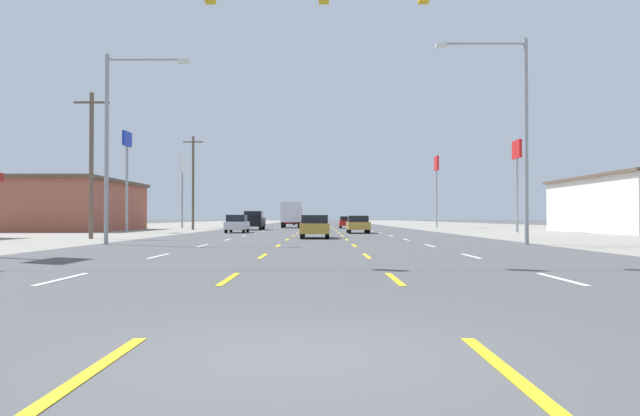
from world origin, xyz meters
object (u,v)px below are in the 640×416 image
at_px(sedan_inner_left_farthest, 299,221).
at_px(streetlight_right_row_0, 518,124).
at_px(pole_sign_left_row_1, 128,158).
at_px(streetlight_left_row_0, 116,134).
at_px(sedan_inner_right_near, 359,224).
at_px(sedan_inner_left_distant_b, 303,220).
at_px(suv_far_left_midfar, 255,220).
at_px(pole_sign_left_row_2, 183,173).
at_px(hatchback_center_turn_distant_a, 319,220).
at_px(pole_sign_right_row_1, 518,162).
at_px(pole_sign_right_row_2, 437,173).
at_px(hatchback_far_left_mid, 238,224).
at_px(sedan_center_turn_nearest, 316,226).
at_px(box_truck_inner_left_farther, 292,213).
at_px(sedan_inner_right_far, 348,222).

relative_size(sedan_inner_left_farthest, streetlight_right_row_0, 0.45).
distance_m(pole_sign_left_row_1, streetlight_left_row_0, 24.73).
height_order(sedan_inner_right_near, sedan_inner_left_distant_b, same).
bearing_deg(suv_far_left_midfar, pole_sign_left_row_1, -132.65).
bearing_deg(pole_sign_left_row_2, hatchback_center_turn_distant_a, 71.02).
bearing_deg(pole_sign_left_row_2, sedan_inner_left_distant_b, 76.42).
distance_m(pole_sign_right_row_1, pole_sign_right_row_2, 28.12).
bearing_deg(pole_sign_left_row_1, sedan_inner_left_farthest, 76.48).
relative_size(pole_sign_right_row_1, streetlight_right_row_0, 0.81).
bearing_deg(sedan_inner_right_near, suv_far_left_midfar, 127.26).
bearing_deg(streetlight_right_row_0, hatchback_far_left_mid, 126.42).
distance_m(sedan_center_turn_nearest, pole_sign_left_row_1, 22.99).
xyz_separation_m(sedan_center_turn_nearest, streetlight_left_row_0, (-9.57, -8.93, 4.61)).
relative_size(hatchback_far_left_mid, sedan_inner_left_farthest, 0.87).
height_order(suv_far_left_midfar, sedan_inner_left_farthest, suv_far_left_midfar).
distance_m(suv_far_left_midfar, streetlight_left_row_0, 34.91).
xyz_separation_m(box_truck_inner_left_farther, sedan_inner_left_farthest, (-0.23, 30.63, -1.08)).
bearing_deg(sedan_inner_right_near, sedan_inner_left_farthest, 97.04).
xyz_separation_m(box_truck_inner_left_farther, streetlight_right_row_0, (13.16, -47.59, 3.98)).
distance_m(box_truck_inner_left_farther, pole_sign_left_row_2, 14.68).
bearing_deg(sedan_inner_right_near, pole_sign_right_row_2, 67.74).
bearing_deg(hatchback_far_left_mid, sedan_inner_right_near, -7.87).
xyz_separation_m(sedan_inner_right_far, streetlight_left_row_0, (-13.19, -44.88, 4.61)).
xyz_separation_m(hatchback_far_left_mid, suv_far_left_midfar, (0.15, 11.93, 0.24)).
distance_m(hatchback_center_turn_distant_a, sedan_inner_left_distant_b, 7.20).
distance_m(sedan_inner_right_near, streetlight_right_row_0, 22.66).
bearing_deg(box_truck_inner_left_farther, streetlight_left_row_0, -97.49).
bearing_deg(pole_sign_right_row_2, hatchback_center_turn_distant_a, 110.30).
bearing_deg(pole_sign_right_row_2, sedan_center_turn_nearest, -110.53).
relative_size(box_truck_inner_left_farther, sedan_inner_left_distant_b, 1.60).
bearing_deg(pole_sign_right_row_1, sedan_center_turn_nearest, -139.84).
distance_m(sedan_inner_right_far, pole_sign_right_row_1, 25.86).
relative_size(pole_sign_right_row_2, streetlight_right_row_0, 0.96).
xyz_separation_m(sedan_center_turn_nearest, hatchback_far_left_mid, (-6.81, 13.65, 0.03)).
distance_m(sedan_center_turn_nearest, sedan_inner_right_near, 12.72).
height_order(sedan_inner_right_near, streetlight_left_row_0, streetlight_left_row_0).
height_order(box_truck_inner_left_farther, sedan_inner_left_farthest, box_truck_inner_left_farther).
bearing_deg(box_truck_inner_left_farther, pole_sign_right_row_2, 12.63).
bearing_deg(sedan_inner_right_far, pole_sign_left_row_1, -133.70).
bearing_deg(box_truck_inner_left_farther, hatchback_center_turn_distant_a, 86.10).
xyz_separation_m(sedan_inner_left_farthest, sedan_inner_left_distant_b, (-0.03, 23.64, 0.00)).
relative_size(sedan_inner_left_farthest, hatchback_center_turn_distant_a, 1.15).
bearing_deg(box_truck_inner_left_farther, pole_sign_right_row_1, -48.37).
height_order(suv_far_left_midfar, pole_sign_right_row_1, pole_sign_right_row_1).
height_order(pole_sign_left_row_2, pole_sign_right_row_1, pole_sign_left_row_2).
distance_m(sedan_inner_right_near, pole_sign_left_row_2, 33.01).
bearing_deg(sedan_center_turn_nearest, pole_sign_right_row_2, 69.47).
relative_size(hatchback_far_left_mid, streetlight_right_row_0, 0.39).
bearing_deg(suv_far_left_midfar, streetlight_left_row_0, -94.81).
bearing_deg(sedan_inner_right_near, pole_sign_right_row_1, 10.92).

